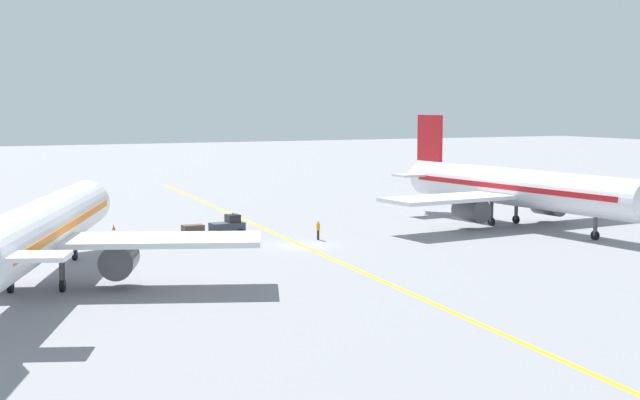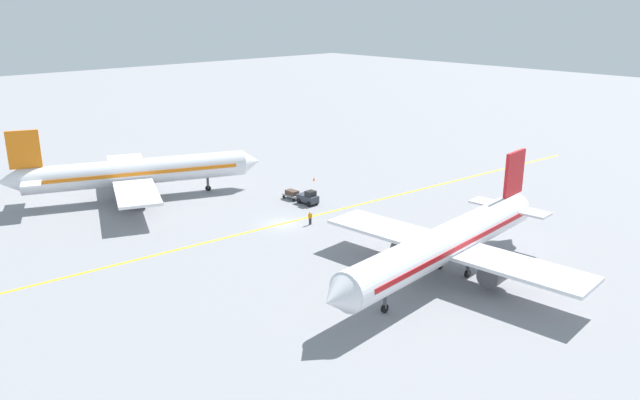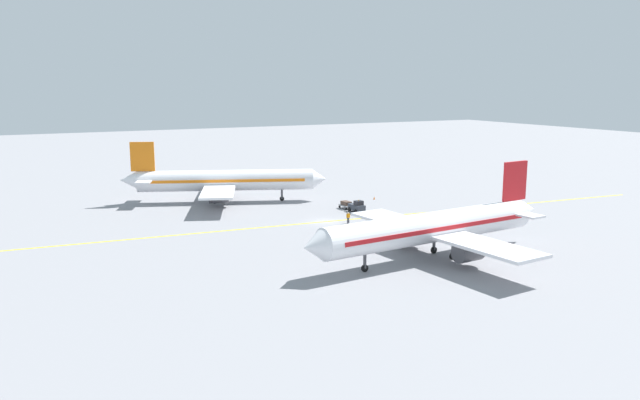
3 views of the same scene
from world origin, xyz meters
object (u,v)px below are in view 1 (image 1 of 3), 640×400
object	(u,v)px
baggage_tug_dark	(228,226)
traffic_cone_mid_apron	(483,215)
ground_crew_worker	(318,229)
traffic_cone_by_wingtip	(476,218)
airplane_adjacent_stand	(41,230)
airplane_at_gate	(516,188)
baggage_cart_trailing	(193,230)
traffic_cone_near_nose	(114,227)

from	to	relation	value
baggage_tug_dark	traffic_cone_mid_apron	xyz separation A→B (m)	(-28.65, -1.44, -0.63)
ground_crew_worker	traffic_cone_by_wingtip	distance (m)	20.63
airplane_adjacent_stand	traffic_cone_mid_apron	bearing A→B (deg)	-159.70
airplane_adjacent_stand	ground_crew_worker	size ratio (longest dim) A/B	20.28
airplane_adjacent_stand	baggage_tug_dark	distance (m)	24.46
airplane_at_gate	airplane_adjacent_stand	xyz separation A→B (m)	(45.52, 10.13, 0.00)
baggage_cart_trailing	ground_crew_worker	distance (m)	10.98
airplane_adjacent_stand	ground_crew_worker	xyz separation A→B (m)	(-24.70, -10.61, -2.80)
airplane_adjacent_stand	traffic_cone_mid_apron	size ratio (longest dim) A/B	61.96
airplane_at_gate	traffic_cone_by_wingtip	world-z (taller)	airplane_at_gate
airplane_adjacent_stand	traffic_cone_by_wingtip	bearing A→B (deg)	-160.96
ground_crew_worker	airplane_adjacent_stand	bearing A→B (deg)	23.24
traffic_cone_mid_apron	traffic_cone_by_wingtip	xyz separation A→B (m)	(2.24, 1.94, 0.00)
airplane_adjacent_stand	baggage_cart_trailing	distance (m)	22.03
traffic_cone_mid_apron	airplane_adjacent_stand	bearing A→B (deg)	20.30
airplane_at_gate	airplane_adjacent_stand	bearing A→B (deg)	12.54
traffic_cone_near_nose	traffic_cone_mid_apron	xyz separation A→B (m)	(-36.95, 7.10, 0.00)
baggage_tug_dark	baggage_cart_trailing	world-z (taller)	baggage_tug_dark
airplane_adjacent_stand	baggage_tug_dark	size ratio (longest dim) A/B	11.18
traffic_cone_mid_apron	traffic_cone_by_wingtip	size ratio (longest dim) A/B	1.00
airplane_at_gate	traffic_cone_mid_apron	distance (m)	8.16
airplane_at_gate	traffic_cone_near_nose	size ratio (longest dim) A/B	64.63
traffic_cone_near_nose	traffic_cone_mid_apron	bearing A→B (deg)	169.12
baggage_tug_dark	traffic_cone_near_nose	distance (m)	11.93
airplane_at_gate	traffic_cone_near_nose	xyz separation A→B (m)	(35.48, -14.36, -3.43)
baggage_cart_trailing	traffic_cone_mid_apron	bearing A→B (deg)	-177.22
ground_crew_worker	traffic_cone_by_wingtip	world-z (taller)	ground_crew_worker
airplane_at_gate	airplane_adjacent_stand	distance (m)	46.63
airplane_adjacent_stand	baggage_tug_dark	bearing A→B (deg)	-139.01
baggage_cart_trailing	traffic_cone_mid_apron	world-z (taller)	baggage_cart_trailing
airplane_adjacent_stand	ground_crew_worker	world-z (taller)	airplane_adjacent_stand
traffic_cone_near_nose	baggage_tug_dark	bearing A→B (deg)	134.18
traffic_cone_mid_apron	traffic_cone_by_wingtip	distance (m)	2.96
airplane_at_gate	traffic_cone_mid_apron	bearing A→B (deg)	-101.47
ground_crew_worker	traffic_cone_near_nose	distance (m)	20.20
airplane_adjacent_stand	ground_crew_worker	bearing A→B (deg)	-156.76
baggage_cart_trailing	traffic_cone_by_wingtip	xyz separation A→B (m)	(-29.71, 0.39, -0.49)
airplane_at_gate	ground_crew_worker	distance (m)	21.01
baggage_tug_dark	airplane_at_gate	bearing A→B (deg)	167.93
airplane_at_gate	baggage_cart_trailing	world-z (taller)	airplane_at_gate
airplane_at_gate	baggage_cart_trailing	bearing A→B (deg)	-10.60
ground_crew_worker	traffic_cone_mid_apron	world-z (taller)	ground_crew_worker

